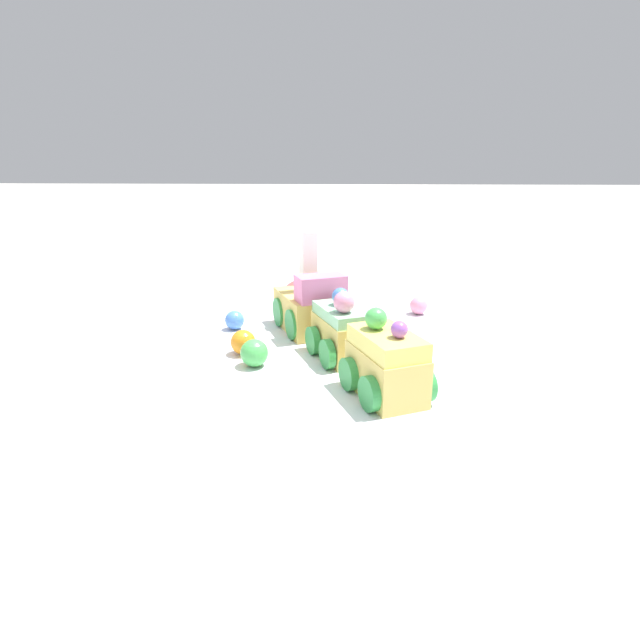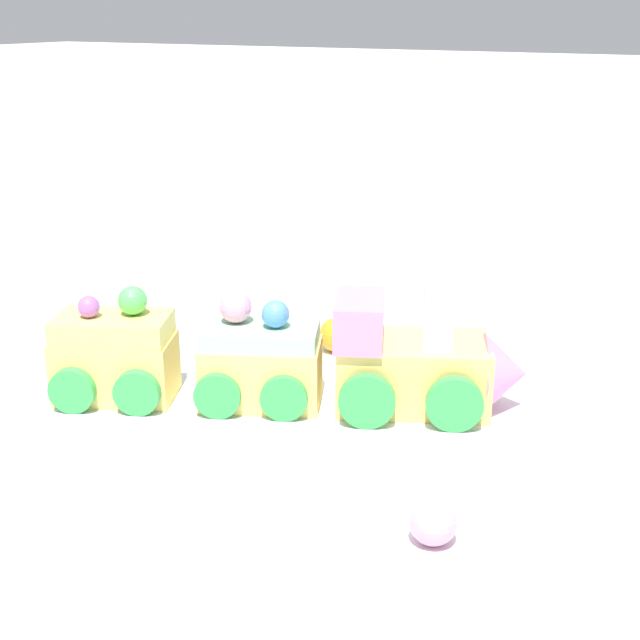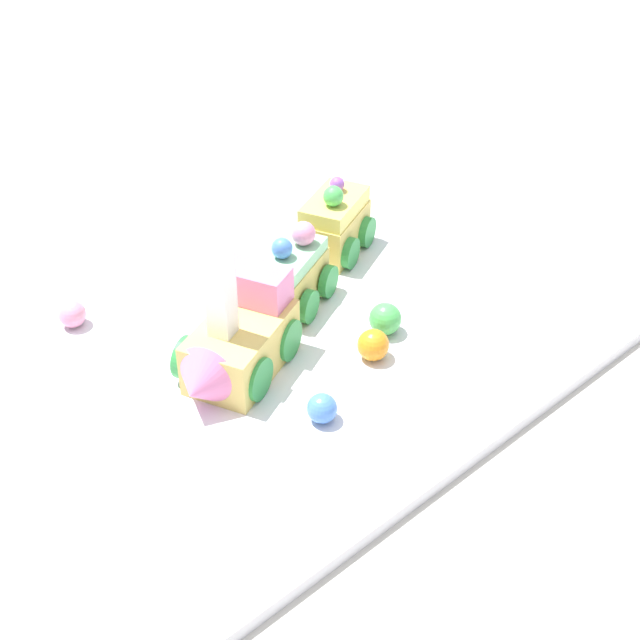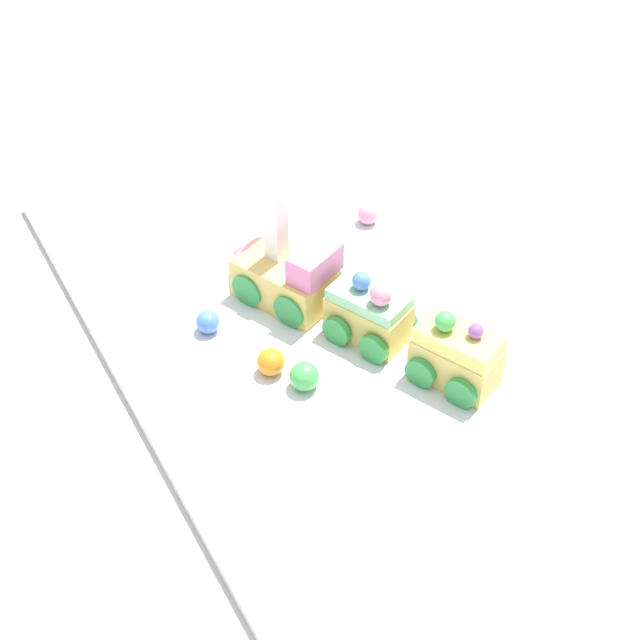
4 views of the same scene
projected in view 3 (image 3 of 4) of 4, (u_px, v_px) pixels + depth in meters
The scene contains 9 objects.
ground_plane at pixel (323, 336), 0.79m from camera, with size 10.00×10.00×0.00m, color beige.
display_board at pixel (323, 330), 0.79m from camera, with size 0.80×0.39×0.01m, color white.
cake_train_locomotive at pixel (233, 342), 0.71m from camera, with size 0.14×0.11×0.12m.
cake_car_mint at pixel (292, 275), 0.80m from camera, with size 0.09×0.09×0.08m.
cake_car_lemon at pixel (334, 225), 0.87m from camera, with size 0.09×0.09×0.08m.
gumball_orange at pixel (371, 346), 0.74m from camera, with size 0.03×0.03×0.03m, color orange.
gumball_pink at pixel (72, 314), 0.78m from camera, with size 0.02×0.02×0.02m, color pink.
gumball_green at pixel (385, 319), 0.77m from camera, with size 0.03×0.03×0.03m, color #4CBC56.
gumball_blue at pixel (322, 408), 0.68m from camera, with size 0.02×0.02×0.02m, color #4C84E0.
Camera 3 is at (0.42, 0.46, 0.48)m, focal length 50.00 mm.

